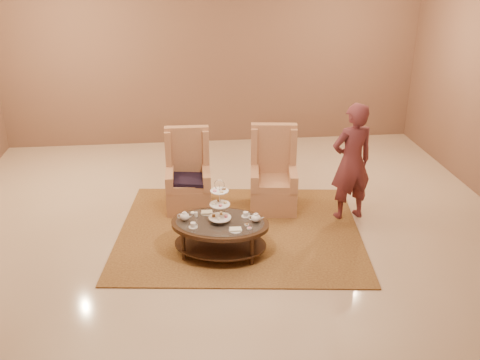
{
  "coord_description": "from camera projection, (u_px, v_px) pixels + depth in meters",
  "views": [
    {
      "loc": [
        -0.55,
        -6.24,
        3.59
      ],
      "look_at": [
        0.13,
        0.2,
        0.77
      ],
      "focal_mm": 40.0,
      "sensor_mm": 36.0,
      "label": 1
    }
  ],
  "objects": [
    {
      "name": "armchair_left",
      "position": [
        188.0,
        181.0,
        7.92
      ],
      "size": [
        0.65,
        0.68,
        1.19
      ],
      "rotation": [
        0.0,
        0.0,
        -0.02
      ],
      "color": "tan",
      "rests_on": "ground"
    },
    {
      "name": "ceiling",
      "position": [
        232.0,
        239.0,
        7.17
      ],
      "size": [
        8.0,
        8.0,
        0.02
      ],
      "primitive_type": "cube",
      "color": "white",
      "rests_on": "ground"
    },
    {
      "name": "armchair_right",
      "position": [
        273.0,
        181.0,
        7.91
      ],
      "size": [
        0.75,
        0.77,
        1.24
      ],
      "rotation": [
        0.0,
        0.0,
        -0.13
      ],
      "color": "tan",
      "rests_on": "ground"
    },
    {
      "name": "rug",
      "position": [
        240.0,
        231.0,
        7.35
      ],
      "size": [
        3.57,
        3.1,
        0.02
      ],
      "rotation": [
        0.0,
        0.0,
        -0.12
      ],
      "color": "olive",
      "rests_on": "ground"
    },
    {
      "name": "tea_table",
      "position": [
        220.0,
        228.0,
        6.67
      ],
      "size": [
        1.39,
        1.1,
        1.03
      ],
      "rotation": [
        0.0,
        0.0,
        -0.23
      ],
      "color": "black",
      "rests_on": "ground"
    },
    {
      "name": "ground",
      "position": [
        232.0,
        239.0,
        7.17
      ],
      "size": [
        8.0,
        8.0,
        0.0
      ],
      "primitive_type": "plane",
      "color": "beige",
      "rests_on": "ground"
    },
    {
      "name": "wall_back",
      "position": [
        212.0,
        53.0,
        10.12
      ],
      "size": [
        8.0,
        0.04,
        3.5
      ],
      "primitive_type": "cube",
      "color": "brown",
      "rests_on": "ground"
    },
    {
      "name": "person",
      "position": [
        352.0,
        162.0,
        7.42
      ],
      "size": [
        0.7,
        0.54,
        1.7
      ],
      "rotation": [
        0.0,
        0.0,
        3.37
      ],
      "color": "brown",
      "rests_on": "ground"
    }
  ]
}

